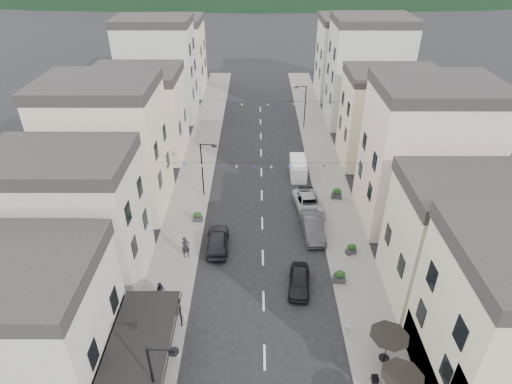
% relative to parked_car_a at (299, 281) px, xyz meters
% --- Properties ---
extents(sidewalk_left, '(4.00, 76.00, 0.12)m').
position_rel_parked_car_a_xyz_m(sidewalk_left, '(-10.30, 19.58, -0.63)').
color(sidewalk_left, slate).
rests_on(sidewalk_left, ground).
extents(sidewalk_right, '(4.00, 76.00, 0.12)m').
position_rel_parked_car_a_xyz_m(sidewalk_right, '(4.70, 19.58, -0.63)').
color(sidewalk_right, slate).
rests_on(sidewalk_right, ground).
extents(boutique_building, '(12.00, 8.00, 8.00)m').
position_rel_parked_car_a_xyz_m(boutique_building, '(-18.30, -7.42, 3.31)').
color(boutique_building, '#ABA89D').
rests_on(boutique_building, ground).
extents(boutique_awning, '(3.77, 7.50, 3.28)m').
position_rel_parked_car_a_xyz_m(boutique_awning, '(-10.05, -7.42, 2.43)').
color(boutique_awning, black).
rests_on(boutique_awning, ground).
extents(buildings_row_left, '(10.20, 54.16, 14.00)m').
position_rel_parked_car_a_xyz_m(buildings_row_left, '(-17.30, 25.33, 5.43)').
color(buildings_row_left, '#ABA89D').
rests_on(buildings_row_left, ground).
extents(buildings_row_right, '(10.20, 54.16, 14.50)m').
position_rel_parked_car_a_xyz_m(buildings_row_right, '(11.70, 24.18, 5.63)').
color(buildings_row_right, beige).
rests_on(buildings_row_right, ground).
extents(cafe_terrace, '(2.50, 8.10, 2.53)m').
position_rel_parked_car_a_xyz_m(cafe_terrace, '(4.90, -9.62, 1.67)').
color(cafe_terrace, black).
rests_on(cafe_terrace, ground).
extents(streetlamp_left_near, '(1.70, 0.56, 6.00)m').
position_rel_parked_car_a_xyz_m(streetlamp_left_near, '(-8.62, -10.42, 3.01)').
color(streetlamp_left_near, black).
rests_on(streetlamp_left_near, ground).
extents(streetlamp_left_far, '(1.70, 0.56, 6.00)m').
position_rel_parked_car_a_xyz_m(streetlamp_left_far, '(-8.62, 13.58, 3.01)').
color(streetlamp_left_far, black).
rests_on(streetlamp_left_far, ground).
extents(streetlamp_right_far, '(1.70, 0.56, 6.00)m').
position_rel_parked_car_a_xyz_m(streetlamp_right_far, '(3.02, 31.58, 3.01)').
color(streetlamp_right_far, black).
rests_on(streetlamp_right_far, ground).
extents(bollards, '(11.66, 10.26, 0.60)m').
position_rel_parked_car_a_xyz_m(bollards, '(-2.80, -6.92, -0.27)').
color(bollards, gray).
rests_on(bollards, ground).
extents(bunting_near, '(19.00, 0.28, 0.62)m').
position_rel_parked_car_a_xyz_m(bunting_near, '(-2.80, 9.58, 4.97)').
color(bunting_near, black).
rests_on(bunting_near, ground).
extents(bunting_far, '(19.00, 0.28, 0.62)m').
position_rel_parked_car_a_xyz_m(bunting_far, '(-2.80, 25.58, 4.97)').
color(bunting_far, black).
rests_on(bunting_far, ground).
extents(parked_car_a, '(2.05, 4.19, 1.37)m').
position_rel_parked_car_a_xyz_m(parked_car_a, '(0.00, 0.00, 0.00)').
color(parked_car_a, black).
rests_on(parked_car_a, ground).
extents(parked_car_b, '(2.02, 5.08, 1.65)m').
position_rel_parked_car_a_xyz_m(parked_car_b, '(1.80, 6.88, 0.14)').
color(parked_car_b, '#353537').
rests_on(parked_car_b, ground).
extents(parked_car_c, '(3.17, 5.72, 1.52)m').
position_rel_parked_car_a_xyz_m(parked_car_c, '(1.80, 10.77, 0.07)').
color(parked_car_c, '#9B9FA3').
rests_on(parked_car_c, ground).
extents(parked_car_d, '(1.90, 4.46, 1.28)m').
position_rel_parked_car_a_xyz_m(parked_car_d, '(1.80, 11.13, -0.05)').
color(parked_car_d, black).
rests_on(parked_car_d, ground).
extents(parked_car_e, '(2.01, 4.74, 1.60)m').
position_rel_parked_car_a_xyz_m(parked_car_e, '(-6.77, 4.93, 0.11)').
color(parked_car_e, black).
rests_on(parked_car_e, ground).
extents(delivery_van, '(1.78, 4.36, 2.08)m').
position_rel_parked_car_a_xyz_m(delivery_van, '(1.34, 17.87, 0.33)').
color(delivery_van, silver).
rests_on(delivery_van, ground).
extents(pedestrian_a, '(0.85, 0.74, 1.95)m').
position_rel_parked_car_a_xyz_m(pedestrian_a, '(-9.33, 3.63, 0.41)').
color(pedestrian_a, black).
rests_on(pedestrian_a, sidewalk_left).
extents(pedestrian_b, '(0.75, 0.59, 1.53)m').
position_rel_parked_car_a_xyz_m(pedestrian_b, '(-10.52, -1.29, 0.20)').
color(pedestrian_b, '#241F2A').
rests_on(pedestrian_b, sidewalk_left).
extents(planter_la, '(1.22, 0.90, 1.22)m').
position_rel_parked_car_a_xyz_m(planter_la, '(-9.48, -2.56, 0.03)').
color(planter_la, '#2B2B2D').
rests_on(planter_la, sidewalk_left).
extents(planter_lb, '(0.95, 0.58, 1.02)m').
position_rel_parked_car_a_xyz_m(planter_lb, '(-8.97, 8.79, -0.07)').
color(planter_lb, '#323134').
rests_on(planter_lb, sidewalk_left).
extents(planter_ra, '(1.06, 0.66, 1.12)m').
position_rel_parked_car_a_xyz_m(planter_ra, '(3.20, 0.55, -0.02)').
color(planter_ra, '#303133').
rests_on(planter_ra, sidewalk_right).
extents(planter_rb, '(1.02, 0.81, 1.00)m').
position_rel_parked_car_a_xyz_m(planter_rb, '(4.80, 4.02, -0.08)').
color(planter_rb, '#2F3032').
rests_on(planter_rb, sidewalk_right).
extents(planter_rc, '(1.10, 0.70, 1.16)m').
position_rel_parked_car_a_xyz_m(planter_rc, '(4.94, 12.90, -0.00)').
color(planter_rc, '#2D2E30').
rests_on(planter_rc, sidewalk_right).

